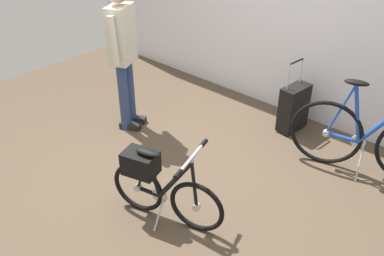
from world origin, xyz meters
name	(u,v)px	position (x,y,z in m)	size (l,w,h in m)	color
ground_plane	(168,177)	(0.00, 0.00, 0.00)	(6.49, 6.49, 0.00)	brown
folding_bike_foreground	(158,183)	(0.32, -0.42, 0.36)	(1.01, 0.52, 0.74)	black
display_bike_left	(370,139)	(1.37, 1.35, 0.39)	(1.45, 0.60, 1.04)	black
visitor_near_wall	(123,49)	(-1.03, 0.41, 0.93)	(0.36, 0.49, 1.63)	navy
rolling_suitcase	(294,107)	(0.43, 1.59, 0.28)	(0.21, 0.38, 0.83)	black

